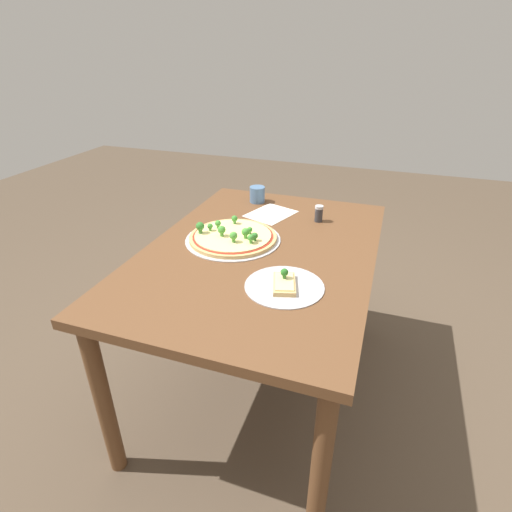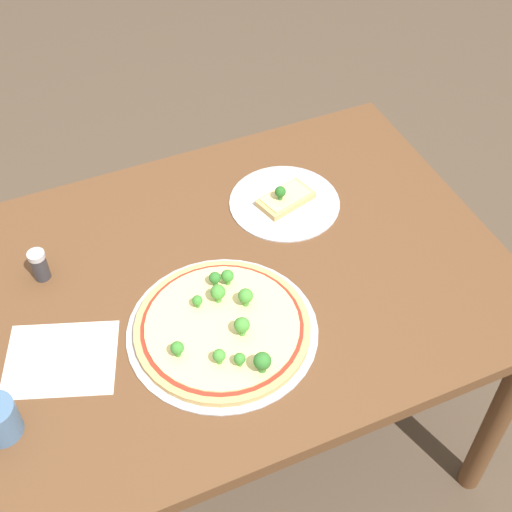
{
  "view_description": "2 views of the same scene",
  "coord_description": "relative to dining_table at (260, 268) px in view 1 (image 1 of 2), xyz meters",
  "views": [
    {
      "loc": [
        -1.35,
        -0.45,
        1.46
      ],
      "look_at": [
        -0.1,
        -0.02,
        0.75
      ],
      "focal_mm": 28.0,
      "sensor_mm": 36.0,
      "label": 1
    },
    {
      "loc": [
        0.33,
        0.97,
        1.93
      ],
      "look_at": [
        -0.1,
        -0.02,
        0.75
      ],
      "focal_mm": 50.0,
      "sensor_mm": 36.0,
      "label": 2
    }
  ],
  "objects": [
    {
      "name": "drinking_cup",
      "position": [
        0.5,
        0.18,
        0.13
      ],
      "size": [
        0.08,
        0.08,
        0.08
      ],
      "primitive_type": "cylinder",
      "color": "#4C7099",
      "rests_on": "dining_table"
    },
    {
      "name": "paper_menu",
      "position": [
        0.36,
        0.07,
        0.09
      ],
      "size": [
        0.27,
        0.24,
        0.0
      ],
      "primitive_type": "cube",
      "rotation": [
        0.0,
        0.0,
        -0.35
      ],
      "color": "silver",
      "rests_on": "dining_table"
    },
    {
      "name": "dining_table",
      "position": [
        0.0,
        0.0,
        0.0
      ],
      "size": [
        1.29,
        0.89,
        0.73
      ],
      "color": "brown",
      "rests_on": "ground_plane"
    },
    {
      "name": "condiment_shaker",
      "position": [
        0.35,
        -0.16,
        0.13
      ],
      "size": [
        0.04,
        0.04,
        0.08
      ],
      "color": "#333338",
      "rests_on": "dining_table"
    },
    {
      "name": "ground_plane",
      "position": [
        0.0,
        0.0,
        -0.64
      ],
      "size": [
        8.0,
        8.0,
        0.0
      ],
      "primitive_type": "plane",
      "color": "brown"
    },
    {
      "name": "pizza_tray_whole",
      "position": [
        0.04,
        0.14,
        0.1
      ],
      "size": [
        0.4,
        0.4,
        0.07
      ],
      "color": "#B7B7BC",
      "rests_on": "dining_table"
    },
    {
      "name": "pizza_tray_slice",
      "position": [
        -0.24,
        -0.17,
        0.1
      ],
      "size": [
        0.27,
        0.27,
        0.06
      ],
      "color": "#B7B7BC",
      "rests_on": "dining_table"
    }
  ]
}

